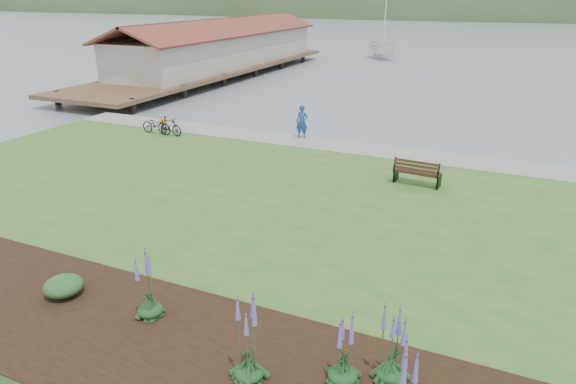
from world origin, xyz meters
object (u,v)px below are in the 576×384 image
object	(u,v)px
park_bench	(417,172)
sailboat	(382,59)
person	(302,119)
bicycle_a	(156,125)

from	to	relation	value
park_bench	sailboat	xyz separation A→B (m)	(-12.86, 43.84, -0.97)
park_bench	sailboat	size ratio (longest dim) A/B	0.07
park_bench	person	bearing A→B (deg)	150.86
park_bench	person	distance (m)	8.47
park_bench	person	world-z (taller)	person
park_bench	bicycle_a	world-z (taller)	park_bench
sailboat	bicycle_a	bearing A→B (deg)	-135.74
person	bicycle_a	bearing A→B (deg)	-170.40
person	bicycle_a	xyz separation A→B (m)	(-7.72, -2.46, -0.53)
sailboat	park_bench	bearing A→B (deg)	-116.74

